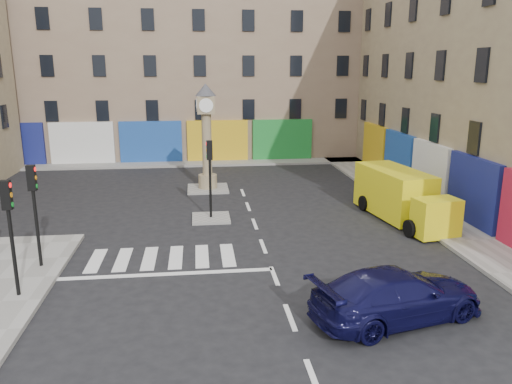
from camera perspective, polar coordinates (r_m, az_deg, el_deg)
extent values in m
plane|color=black|center=(16.86, 2.64, -10.93)|extent=(120.00, 120.00, 0.00)
cube|color=gray|center=(28.37, 16.85, -0.91)|extent=(2.60, 30.00, 0.15)
cube|color=gray|center=(37.95, -8.85, 3.24)|extent=(32.00, 2.40, 0.15)
cube|color=gray|center=(24.13, -5.16, -2.99)|extent=(1.80, 1.80, 0.12)
cube|color=gray|center=(29.92, -5.52, 0.38)|extent=(2.40, 2.40, 0.12)
cube|color=#866F59|center=(43.11, -9.04, 15.78)|extent=(32.00, 10.00, 17.00)
cylinder|color=black|center=(17.24, -25.97, -6.28)|extent=(0.12, 0.12, 2.80)
cube|color=black|center=(16.73, -26.65, -0.31)|extent=(0.28, 0.22, 0.90)
cylinder|color=black|center=(19.39, -23.73, -3.85)|extent=(0.12, 0.12, 2.80)
cube|color=black|center=(18.94, -24.28, 1.48)|extent=(0.28, 0.22, 0.90)
cylinder|color=black|center=(23.74, -5.24, 0.38)|extent=(0.12, 0.12, 2.80)
cube|color=black|center=(23.38, -5.34, 4.79)|extent=(0.28, 0.22, 0.90)
cylinder|color=#948361|center=(29.81, -5.54, 1.24)|extent=(1.10, 1.10, 0.80)
cylinder|color=#948361|center=(29.40, -5.64, 5.42)|extent=(0.56, 0.56, 3.60)
cube|color=#948361|center=(29.15, -5.75, 9.89)|extent=(1.00, 1.00, 1.00)
cylinder|color=white|center=(28.63, -5.73, 9.82)|extent=(0.80, 0.06, 0.80)
cone|color=#333338|center=(29.10, -5.79, 11.56)|extent=(1.20, 1.20, 0.70)
imported|color=black|center=(15.22, 15.82, -11.24)|extent=(5.59, 3.41, 1.51)
cube|color=yellow|center=(25.26, 15.46, 0.04)|extent=(2.60, 4.88, 2.23)
cube|color=yellow|center=(22.52, 19.87, -2.77)|extent=(1.99, 1.42, 1.65)
cube|color=black|center=(22.38, 20.03, -1.85)|extent=(1.76, 1.10, 0.68)
cylinder|color=black|center=(22.46, 17.17, -4.02)|extent=(0.35, 0.80, 0.77)
cylinder|color=black|center=(23.53, 21.17, -3.53)|extent=(0.35, 0.80, 0.77)
cylinder|color=black|center=(25.98, 12.21, -1.26)|extent=(0.35, 0.80, 0.77)
cylinder|color=black|center=(26.91, 15.88, -0.95)|extent=(0.35, 0.80, 0.77)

